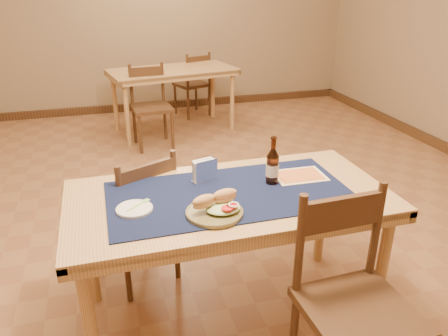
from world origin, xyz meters
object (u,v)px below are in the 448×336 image
object	(u,v)px
main_table	(229,208)
napkin_holder	(205,171)
chair_main_near	(353,301)
beer_bottle	(272,166)
sandwich_plate	(216,208)
chair_main_far	(139,216)
back_table	(173,76)

from	to	relation	value
main_table	napkin_holder	size ratio (longest dim) A/B	11.05
chair_main_near	beer_bottle	size ratio (longest dim) A/B	3.78
beer_bottle	napkin_holder	bearing A→B (deg)	159.78
sandwich_plate	beer_bottle	size ratio (longest dim) A/B	1.05
main_table	sandwich_plate	distance (m)	0.24
chair_main_far	chair_main_near	bearing A→B (deg)	-53.16
main_table	back_table	bearing A→B (deg)	85.03
chair_main_near	napkin_holder	bearing A→B (deg)	119.38
chair_main_far	main_table	bearing A→B (deg)	-45.80
sandwich_plate	main_table	bearing A→B (deg)	57.10
chair_main_far	chair_main_near	distance (m)	1.32
chair_main_far	napkin_holder	world-z (taller)	napkin_holder
main_table	sandwich_plate	xyz separation A→B (m)	(-0.12, -0.18, 0.12)
beer_bottle	napkin_holder	xyz separation A→B (m)	(-0.33, 0.12, -0.04)
chair_main_near	napkin_holder	size ratio (longest dim) A/B	6.58
sandwich_plate	beer_bottle	world-z (taller)	beer_bottle
back_table	chair_main_far	bearing A→B (deg)	-104.13
sandwich_plate	napkin_holder	distance (m)	0.36
napkin_holder	main_table	bearing A→B (deg)	-64.74
back_table	sandwich_plate	size ratio (longest dim) A/B	5.89
main_table	sandwich_plate	bearing A→B (deg)	-122.90
main_table	napkin_holder	bearing A→B (deg)	115.26
sandwich_plate	beer_bottle	xyz separation A→B (m)	(0.36, 0.23, 0.07)
back_table	beer_bottle	bearing A→B (deg)	-90.66
back_table	chair_main_far	size ratio (longest dim) A/B	1.81
back_table	beer_bottle	distance (m)	3.22
chair_main_far	napkin_holder	size ratio (longest dim) A/B	5.96
back_table	chair_main_near	xyz separation A→B (m)	(0.08, -3.88, -0.17)
chair_main_near	napkin_holder	world-z (taller)	chair_main_near
chair_main_far	napkin_holder	bearing A→B (deg)	-37.51
back_table	chair_main_near	distance (m)	3.89
chair_main_near	chair_main_far	bearing A→B (deg)	126.84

